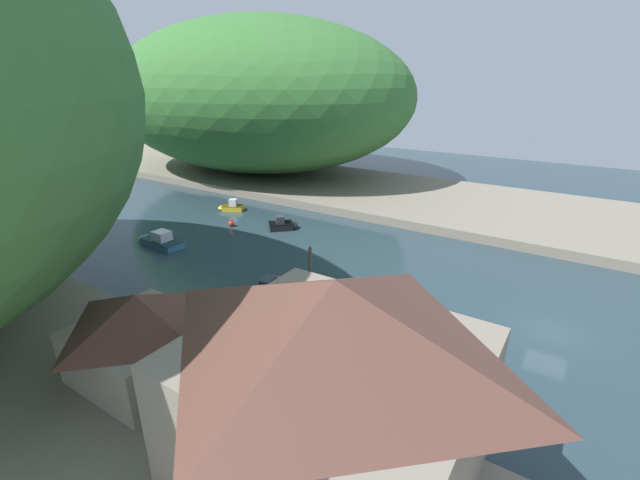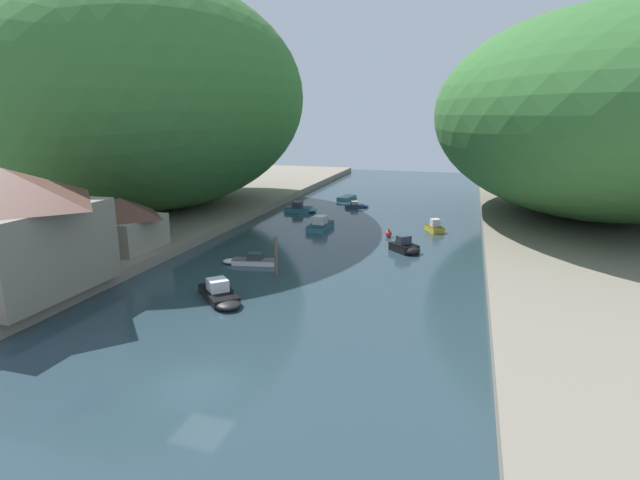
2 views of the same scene
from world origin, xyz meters
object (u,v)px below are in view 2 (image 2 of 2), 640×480
Objects in this scene: boathouse_shed at (121,222)px; boat_moored_right at (322,224)px; waterfront_building at (9,228)px; person_by_boathouse at (75,269)px; boat_white_cruiser at (357,206)px; boat_red_skiff at (301,209)px; boat_cabin_cruiser at (348,198)px; boat_near_quay at (249,261)px; channel_buoy_near at (389,234)px; boat_small_dinghy at (221,295)px; boat_far_upstream at (406,247)px; person_on_quay at (71,269)px; boat_yellow_tender at (433,227)px.

boathouse_shed reaches higher than boat_moored_right.
person_by_boathouse is at bearing 42.38° from waterfront_building.
boat_red_skiff is (-6.48, -4.97, 0.13)m from boat_white_cruiser.
waterfront_building is at bearing -92.22° from boat_cabin_cruiser.
person_by_boathouse is (2.82, -8.85, -1.41)m from boathouse_shed.
boathouse_shed is (-0.15, 11.28, -1.95)m from waterfront_building.
boathouse_shed reaches higher than boat_near_quay.
channel_buoy_near is (13.39, -10.68, -0.02)m from boat_red_skiff.
boat_near_quay is at bearing -123.30° from boat_small_dinghy.
boat_small_dinghy reaches higher than boat_red_skiff.
boat_moored_right is at bearing 51.23° from boathouse_shed.
boat_far_upstream is 29.94m from boat_cabin_cruiser.
person_by_boathouse is at bearing -89.74° from boat_cabin_cruiser.
person_by_boathouse is (0.39, -0.03, 0.00)m from person_on_quay.
boat_moored_right is at bearing -38.43° from person_on_quay.
boat_white_cruiser is at bearing 87.27° from boat_moored_right.
boathouse_shed is 11.98m from boat_near_quay.
boat_moored_right is at bearing -80.54° from boat_far_upstream.
boat_white_cruiser is at bearing -137.04° from boat_small_dinghy.
person_on_quay and person_by_boathouse have the same top height.
boat_moored_right is 3.31× the size of person_by_boathouse.
boat_far_upstream is 0.69× the size of boat_cabin_cruiser.
boat_small_dinghy is 32.81m from boat_red_skiff.
boat_red_skiff is at bearing 133.02° from boat_yellow_tender.
boat_near_quay is 4.75× the size of channel_buoy_near.
boat_moored_right is 13.63m from boat_white_cruiser.
boat_white_cruiser is 3.51× the size of channel_buoy_near.
channel_buoy_near is at bearing -155.85° from boat_small_dinghy.
boat_yellow_tender reaches higher than boat_near_quay.
boat_moored_right is 5.54× the size of channel_buoy_near.
person_on_quay is 0.39m from person_by_boathouse.
boathouse_shed is at bearing -145.47° from channel_buoy_near.
person_on_quay is (-9.47, -45.66, 1.67)m from boat_cabin_cruiser.
waterfront_building reaches higher than boat_near_quay.
boat_white_cruiser is 6.93m from boat_cabin_cruiser.
boat_small_dinghy is 10.69m from person_by_boathouse.
person_by_boathouse is (-10.77, -25.76, 1.48)m from boat_moored_right.
boat_small_dinghy is 37.42m from boat_white_cruiser.
channel_buoy_near is at bearing -110.34° from boat_far_upstream.
boat_cabin_cruiser is at bearing 113.77° from channel_buoy_near.
boat_cabin_cruiser is at bearing -10.76° from boat_near_quay.
boat_near_quay reaches higher than boat_cabin_cruiser.
boat_small_dinghy is (13.06, 4.39, -4.89)m from waterfront_building.
boat_far_upstream is 5.91m from channel_buoy_near.
boat_yellow_tender is 36.55m from person_on_quay.
person_on_quay is (-12.25, -39.31, 1.67)m from boat_white_cruiser.
boat_white_cruiser is at bearing -54.86° from boat_cabin_cruiser.
boat_moored_right is at bearing 165.54° from channel_buoy_near.
boat_small_dinghy is 4.89× the size of channel_buoy_near.
boat_far_upstream is at bearing 0.52° from boat_white_cruiser.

